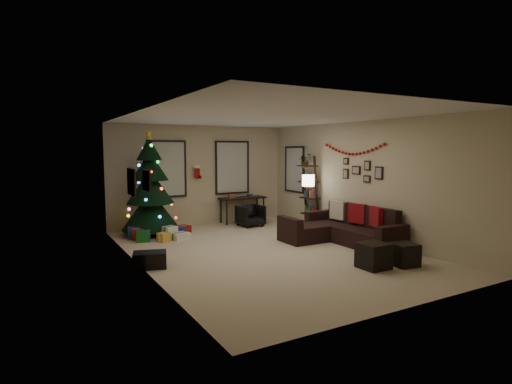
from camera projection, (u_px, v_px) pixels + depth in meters
floor at (266, 251)px, 8.36m from camera, size 7.00×7.00×0.00m
ceiling at (267, 117)px, 8.09m from camera, size 7.00×7.00×0.00m
wall_back at (200, 176)px, 11.25m from camera, size 5.00×0.00×5.00m
wall_front at (409, 205)px, 5.20m from camera, size 5.00×0.00×5.00m
wall_left at (141, 191)px, 6.99m from camera, size 0.00×7.00×7.00m
wall_right at (360, 180)px, 9.45m from camera, size 0.00×7.00×7.00m
window_back_left at (167, 169)px, 10.74m from camera, size 1.05×0.06×1.50m
window_back_right at (232, 167)px, 11.67m from camera, size 1.05×0.06×1.50m
window_right_wall at (295, 169)px, 11.63m from camera, size 0.06×0.90×1.30m
christmas_tree at (150, 191)px, 9.94m from camera, size 1.38×1.38×2.57m
presents at (162, 233)px, 9.57m from camera, size 1.50×1.01×0.30m
sofa at (342, 231)px, 9.13m from camera, size 1.69×2.47×0.82m
pillow_red_a at (376, 217)px, 8.68m from camera, size 0.24×0.43×0.42m
pillow_red_b at (357, 213)px, 9.16m from camera, size 0.19×0.44×0.43m
pillow_cream at (338, 210)px, 9.72m from camera, size 0.16×0.44×0.43m
ottoman_near at (374, 256)px, 7.13m from camera, size 0.47×0.47×0.44m
ottoman_far at (404, 255)px, 7.30m from camera, size 0.49×0.49×0.40m
desk at (242, 200)px, 11.64m from camera, size 1.33×0.48×0.72m
desk_chair at (250, 215)px, 11.07m from camera, size 0.60×0.56×0.58m
bookshelf at (310, 193)px, 10.78m from camera, size 0.30×0.56×1.90m
potted_plant at (305, 159)px, 10.90m from camera, size 0.54×0.50×0.50m
floor_lamp at (308, 184)px, 10.25m from camera, size 0.30×0.30×1.43m
art_map at (131, 182)px, 7.63m from camera, size 0.04×0.60×0.50m
art_abstract at (146, 180)px, 6.71m from camera, size 0.04×0.45×0.35m
gallery at (362, 171)px, 9.36m from camera, size 0.03×1.25×0.54m
garland at (353, 149)px, 9.52m from camera, size 0.08×1.90×0.30m
stocking_left at (197, 172)px, 11.05m from camera, size 0.20×0.05×0.36m
stocking_right at (206, 171)px, 11.39m from camera, size 0.20×0.05×0.36m
storage_bin at (150, 260)px, 7.17m from camera, size 0.65×0.52×0.28m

